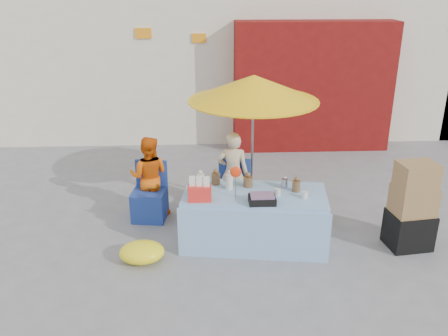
{
  "coord_description": "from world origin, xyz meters",
  "views": [
    {
      "loc": [
        -0.05,
        -5.28,
        3.37
      ],
      "look_at": [
        0.22,
        0.6,
        1.0
      ],
      "focal_mm": 38.0,
      "sensor_mm": 36.0,
      "label": 1
    }
  ],
  "objects_px": {
    "chair_right": "(233,201)",
    "umbrella": "(254,89)",
    "box_stack": "(412,209)",
    "vendor_orange": "(149,176)",
    "chair_left": "(150,202)",
    "vendor_beige": "(233,173)",
    "market_table": "(254,217)"
  },
  "relations": [
    {
      "from": "market_table",
      "to": "box_stack",
      "type": "height_order",
      "value": "box_stack"
    },
    {
      "from": "market_table",
      "to": "box_stack",
      "type": "distance_m",
      "value": 2.07
    },
    {
      "from": "vendor_orange",
      "to": "chair_left",
      "type": "bearing_deg",
      "value": 98.78
    },
    {
      "from": "market_table",
      "to": "chair_right",
      "type": "bearing_deg",
      "value": 113.54
    },
    {
      "from": "umbrella",
      "to": "vendor_orange",
      "type": "bearing_deg",
      "value": -174.47
    },
    {
      "from": "market_table",
      "to": "umbrella",
      "type": "bearing_deg",
      "value": 93.58
    },
    {
      "from": "market_table",
      "to": "vendor_orange",
      "type": "relative_size",
      "value": 1.64
    },
    {
      "from": "chair_left",
      "to": "vendor_beige",
      "type": "distance_m",
      "value": 1.31
    },
    {
      "from": "vendor_orange",
      "to": "vendor_beige",
      "type": "xyz_separation_m",
      "value": [
        1.25,
        0.0,
        0.03
      ]
    },
    {
      "from": "chair_left",
      "to": "vendor_beige",
      "type": "xyz_separation_m",
      "value": [
        1.25,
        0.13,
        0.39
      ]
    },
    {
      "from": "chair_left",
      "to": "vendor_orange",
      "type": "xyz_separation_m",
      "value": [
        -0.0,
        0.13,
        0.36
      ]
    },
    {
      "from": "chair_left",
      "to": "box_stack",
      "type": "relative_size",
      "value": 0.7
    },
    {
      "from": "chair_right",
      "to": "vendor_orange",
      "type": "xyz_separation_m",
      "value": [
        -1.25,
        0.13,
        0.36
      ]
    },
    {
      "from": "chair_left",
      "to": "box_stack",
      "type": "height_order",
      "value": "box_stack"
    },
    {
      "from": "box_stack",
      "to": "chair_right",
      "type": "bearing_deg",
      "value": 156.69
    },
    {
      "from": "vendor_beige",
      "to": "box_stack",
      "type": "height_order",
      "value": "vendor_beige"
    },
    {
      "from": "umbrella",
      "to": "chair_left",
      "type": "bearing_deg",
      "value": -169.59
    },
    {
      "from": "chair_right",
      "to": "box_stack",
      "type": "relative_size",
      "value": 0.7
    },
    {
      "from": "vendor_orange",
      "to": "box_stack",
      "type": "distance_m",
      "value": 3.7
    },
    {
      "from": "box_stack",
      "to": "vendor_beige",
      "type": "bearing_deg",
      "value": 153.93
    },
    {
      "from": "market_table",
      "to": "chair_left",
      "type": "xyz_separation_m",
      "value": [
        -1.47,
        0.78,
        -0.12
      ]
    },
    {
      "from": "chair_right",
      "to": "umbrella",
      "type": "xyz_separation_m",
      "value": [
        0.3,
        0.28,
        1.64
      ]
    },
    {
      "from": "chair_left",
      "to": "umbrella",
      "type": "height_order",
      "value": "umbrella"
    },
    {
      "from": "chair_left",
      "to": "umbrella",
      "type": "bearing_deg",
      "value": 18.27
    },
    {
      "from": "chair_left",
      "to": "chair_right",
      "type": "height_order",
      "value": "same"
    },
    {
      "from": "vendor_orange",
      "to": "umbrella",
      "type": "xyz_separation_m",
      "value": [
        1.55,
        0.15,
        1.27
      ]
    },
    {
      "from": "vendor_beige",
      "to": "umbrella",
      "type": "bearing_deg",
      "value": -145.57
    },
    {
      "from": "vendor_orange",
      "to": "vendor_beige",
      "type": "relative_size",
      "value": 0.96
    },
    {
      "from": "chair_right",
      "to": "umbrella",
      "type": "bearing_deg",
      "value": 51.54
    },
    {
      "from": "box_stack",
      "to": "vendor_orange",
      "type": "bearing_deg",
      "value": 162.46
    },
    {
      "from": "chair_left",
      "to": "vendor_beige",
      "type": "relative_size",
      "value": 0.66
    },
    {
      "from": "market_table",
      "to": "vendor_beige",
      "type": "bearing_deg",
      "value": 111.43
    }
  ]
}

